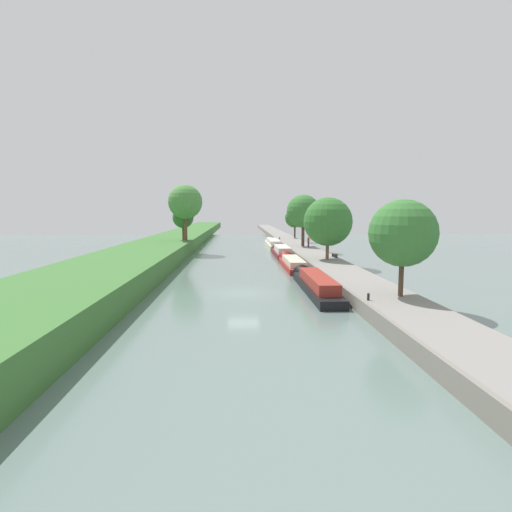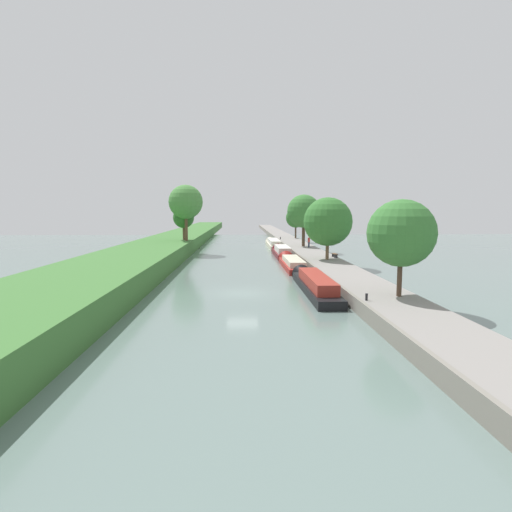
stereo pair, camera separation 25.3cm
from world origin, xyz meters
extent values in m
plane|color=slate|center=(0.00, 0.00, 0.00)|extent=(160.00, 160.00, 0.00)
cube|color=#3D7033|center=(-11.90, 0.00, 1.03)|extent=(8.85, 260.00, 2.06)
cube|color=gray|center=(9.60, 0.00, 0.47)|extent=(4.25, 260.00, 0.94)
cube|color=gray|center=(7.35, 0.00, 0.50)|extent=(0.25, 260.00, 0.99)
cube|color=black|center=(5.88, 0.08, 0.34)|extent=(1.94, 12.81, 0.67)
cube|color=maroon|center=(5.88, -0.56, 1.08)|extent=(1.59, 8.96, 0.83)
cone|color=black|center=(5.88, 7.07, 0.34)|extent=(1.85, 1.17, 1.85)
cube|color=maroon|center=(5.84, 14.03, 0.30)|extent=(2.14, 11.39, 0.60)
cube|color=beige|center=(5.84, 13.46, 0.90)|extent=(1.75, 7.98, 0.60)
cone|color=maroon|center=(5.84, 20.36, 0.30)|extent=(2.03, 1.28, 2.03)
cube|color=maroon|center=(5.88, 26.21, 0.33)|extent=(2.15, 10.47, 0.66)
cube|color=silver|center=(5.88, 25.68, 1.09)|extent=(1.76, 7.33, 0.85)
cone|color=maroon|center=(5.88, 32.08, 0.33)|extent=(2.04, 1.29, 2.04)
cube|color=beige|center=(5.81, 40.69, 0.39)|extent=(2.05, 14.19, 0.77)
cube|color=silver|center=(5.81, 39.98, 1.12)|extent=(1.68, 9.93, 0.70)
cone|color=beige|center=(5.81, 48.40, 0.39)|extent=(1.94, 1.23, 1.94)
cylinder|color=#4C3828|center=(10.31, -6.04, 2.42)|extent=(0.32, 0.32, 2.97)
sphere|color=#387533|center=(10.31, -6.04, 5.12)|extent=(4.40, 4.40, 4.40)
cylinder|color=brown|center=(9.88, 14.33, 2.36)|extent=(0.38, 0.38, 2.84)
sphere|color=#33702D|center=(9.88, 14.33, 5.31)|extent=(5.59, 5.59, 5.59)
cylinder|color=#4C3828|center=(9.84, 31.96, 2.99)|extent=(0.49, 0.49, 4.11)
sphere|color=#387533|center=(9.84, 31.96, 6.49)|extent=(5.24, 5.24, 5.24)
cylinder|color=#4C3828|center=(11.30, 51.86, 2.47)|extent=(0.34, 0.34, 3.05)
sphere|color=#2D6628|center=(11.30, 51.86, 5.12)|extent=(4.09, 4.09, 4.09)
cylinder|color=brown|center=(-8.91, 31.19, 3.35)|extent=(0.37, 0.37, 2.58)
sphere|color=#2D6628|center=(-8.91, 31.19, 5.52)|extent=(3.23, 3.23, 3.23)
cylinder|color=brown|center=(-8.34, 29.71, 4.27)|extent=(0.45, 0.45, 4.42)
sphere|color=#47843D|center=(-8.34, 29.71, 7.88)|extent=(5.11, 5.11, 5.11)
cylinder|color=#282D42|center=(10.40, 30.07, 1.35)|extent=(0.26, 0.26, 0.82)
cylinder|color=#B22D28|center=(10.40, 30.07, 2.07)|extent=(0.34, 0.34, 0.62)
sphere|color=tan|center=(10.40, 30.07, 2.49)|extent=(0.22, 0.22, 0.22)
cylinder|color=black|center=(7.78, -7.22, 1.17)|extent=(0.16, 0.16, 0.45)
cylinder|color=black|center=(7.78, 48.00, 1.17)|extent=(0.16, 0.16, 0.45)
cube|color=#333338|center=(11.27, 15.89, 1.15)|extent=(0.40, 0.08, 0.41)
cube|color=#333338|center=(11.27, 17.09, 1.15)|extent=(0.40, 0.08, 0.41)
cube|color=brown|center=(11.27, 16.49, 1.38)|extent=(0.44, 1.50, 0.06)
camera|label=1|loc=(-0.39, -32.01, 6.56)|focal=28.49mm
camera|label=2|loc=(-0.14, -32.02, 6.56)|focal=28.49mm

